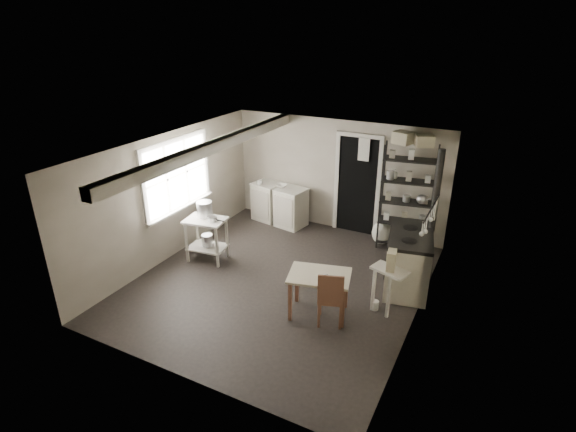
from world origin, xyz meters
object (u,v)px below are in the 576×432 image
at_px(flour_sack, 382,233).
at_px(stove, 408,263).
at_px(shelf_rack, 406,202).
at_px(stockpot, 205,210).
at_px(prep_table, 207,240).
at_px(work_table, 319,292).
at_px(chair, 331,293).
at_px(base_cabinets, 279,202).

bearing_deg(flour_sack, stove, -58.62).
distance_m(shelf_rack, flour_sack, 0.81).
bearing_deg(stockpot, prep_table, -51.87).
bearing_deg(work_table, stockpot, 164.29).
bearing_deg(shelf_rack, work_table, -112.02).
height_order(prep_table, chair, chair).
xyz_separation_m(prep_table, work_table, (2.49, -0.62, -0.02)).
relative_size(stove, chair, 1.40).
height_order(shelf_rack, chair, shelf_rack).
height_order(prep_table, shelf_rack, shelf_rack).
relative_size(shelf_rack, work_table, 2.30).
relative_size(prep_table, stove, 0.66).
bearing_deg(base_cabinets, stockpot, -93.03).
relative_size(prep_table, stockpot, 2.69).
bearing_deg(prep_table, stockpot, 128.13).
bearing_deg(base_cabinets, work_table, -41.87).
xyz_separation_m(prep_table, stockpot, (-0.08, 0.11, 0.54)).
xyz_separation_m(stockpot, shelf_rack, (3.15, 2.01, 0.01)).
xyz_separation_m(work_table, flour_sack, (0.18, 2.69, -0.14)).
bearing_deg(stockpot, chair, -16.53).
height_order(shelf_rack, stove, shelf_rack).
bearing_deg(prep_table, work_table, -13.92).
xyz_separation_m(stove, flour_sack, (-0.81, 1.32, -0.20)).
bearing_deg(prep_table, chair, -14.92).
xyz_separation_m(prep_table, stove, (3.47, 0.75, 0.04)).
bearing_deg(work_table, prep_table, 166.08).
relative_size(stockpot, stove, 0.25).
distance_m(stockpot, stove, 3.65).
distance_m(base_cabinets, work_table, 3.43).
relative_size(base_cabinets, stove, 1.04).
distance_m(base_cabinets, stove, 3.37).
height_order(prep_table, stockpot, stockpot).
distance_m(shelf_rack, chair, 2.90).
distance_m(stove, chair, 1.66).
bearing_deg(stockpot, flour_sack, 35.57).
bearing_deg(prep_table, stove, 12.18).
bearing_deg(flour_sack, work_table, -93.74).
bearing_deg(flour_sack, chair, -88.94).
bearing_deg(work_table, base_cabinets, 127.97).
bearing_deg(stockpot, stove, 10.24).
xyz_separation_m(stockpot, flour_sack, (2.75, 1.97, -0.70)).
xyz_separation_m(chair, flour_sack, (-0.05, 2.80, -0.24)).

